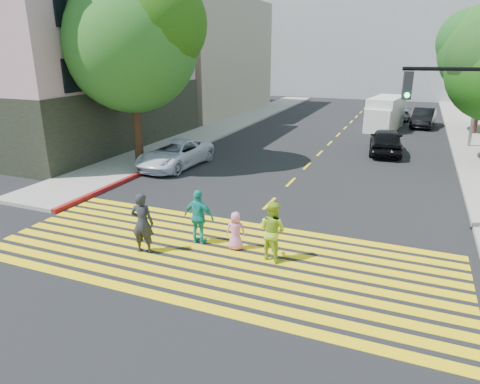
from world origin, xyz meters
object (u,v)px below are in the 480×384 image
Objects in this scene: pedestrian_man at (143,223)px; pedestrian_extra at (199,217)px; pedestrian_woman at (272,231)px; silver_car at (397,112)px; white_van at (384,114)px; tree_left at (132,37)px; white_sedan at (175,154)px; dark_car_parked at (423,118)px; dark_car_near at (386,141)px; pedestrian_child at (236,231)px.

pedestrian_man is 1.07× the size of pedestrian_extra.
silver_car is (1.84, 28.20, -0.24)m from pedestrian_woman.
silver_car is at bearing -75.59° from pedestrian_woman.
pedestrian_woman is at bearing -84.54° from white_van.
tree_left is 5.39× the size of pedestrian_extra.
pedestrian_woman is 10.79m from white_sedan.
silver_car is at bearing 127.70° from dark_car_parked.
dark_car_near is at bearing 39.92° from white_sedan.
pedestrian_man is (5.93, -8.47, -5.27)m from tree_left.
white_sedan is (-6.44, 7.46, 0.07)m from pedestrian_child.
white_van is at bearing -90.04° from dark_car_near.
tree_left is 2.14× the size of silver_car.
pedestrian_man reaches higher than dark_car_parked.
silver_car is at bearing -111.22° from pedestrian_man.
pedestrian_man is at bearing -100.76° from dark_car_parked.
pedestrian_child is 0.27× the size of silver_car.
dark_car_near is at bearing -120.10° from pedestrian_man.
pedestrian_woman is at bearing -93.56° from dark_car_parked.
silver_car is (5.43, 29.21, -0.29)m from pedestrian_man.
white_sedan is at bearing 5.35° from tree_left.
pedestrian_child is (-1.18, 0.18, -0.28)m from pedestrian_woman.
pedestrian_extra is (7.15, -7.31, -5.33)m from tree_left.
pedestrian_child is at bearing -164.44° from pedestrian_man.
white_van is (1.18, 22.66, 0.24)m from pedestrian_woman.
pedestrian_extra is at bearing -90.53° from white_van.
white_van is at bearing 63.20° from white_sedan.
tree_left is 5.85m from white_sedan.
dark_car_near is (1.93, 14.67, -0.12)m from pedestrian_woman.
white_sedan is 20.82m from dark_car_parked.
dark_car_near is (9.55, 7.03, 0.08)m from white_sedan.
pedestrian_woman is at bearing 77.09° from dark_car_near.
pedestrian_woman is at bearing 77.23° from silver_car.
dark_car_parked is at bearing 52.62° from tree_left.
silver_car is at bearing -113.10° from pedestrian_child.
pedestrian_woman reaches higher than dark_car_near.
pedestrian_woman reaches higher than silver_car.
pedestrian_child is 28.18m from silver_car.
dark_car_parked is (6.25, 24.84, -0.15)m from pedestrian_extra.
dark_car_near is at bearing -119.08° from pedestrian_child.
pedestrian_woman reaches higher than pedestrian_child.
pedestrian_child is 1.22m from pedestrian_extra.
dark_car_near is at bearing 32.19° from tree_left.
pedestrian_child is at bearing 9.52° from pedestrian_woman.
pedestrian_extra is 28.36m from silver_car.
pedestrian_woman reaches higher than pedestrian_extra.
pedestrian_man is at bearing 65.19° from dark_car_near.
dark_car_parked is (2.04, -3.21, 0.08)m from silver_car.
pedestrian_man is at bearing -61.43° from white_sedan.
pedestrian_woman is at bearing -175.00° from pedestrian_man.
pedestrian_child is 22.61m from white_van.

